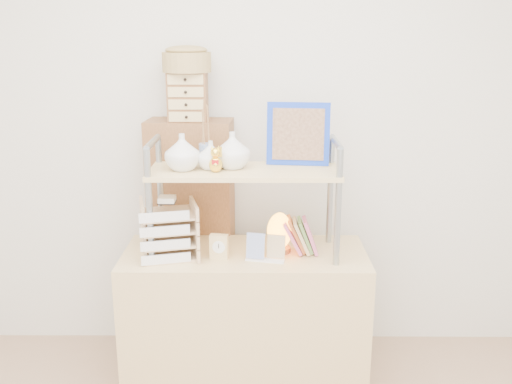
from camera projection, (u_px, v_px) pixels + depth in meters
room_shell at (237, 66)px, 1.78m from camera, size 3.42×3.41×2.61m
desk at (245, 321)px, 2.91m from camera, size 1.20×0.50×0.75m
cabinet at (193, 240)px, 3.19m from camera, size 0.47×0.27×1.35m
hutch at (235, 165)px, 2.70m from camera, size 0.90×0.34×0.73m
letter_tray at (169, 233)px, 2.72m from camera, size 0.30×0.29×0.30m
salt_lamp at (279, 232)px, 2.79m from camera, size 0.13×0.12×0.20m
desk_clock at (219, 247)px, 2.72m from camera, size 0.09×0.05×0.12m
postcard_stand at (265, 253)px, 2.70m from camera, size 0.19×0.09×0.13m
drawer_chest at (188, 97)px, 2.95m from camera, size 0.20×0.16×0.25m
woven_basket at (187, 62)px, 2.91m from camera, size 0.25×0.25×0.10m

